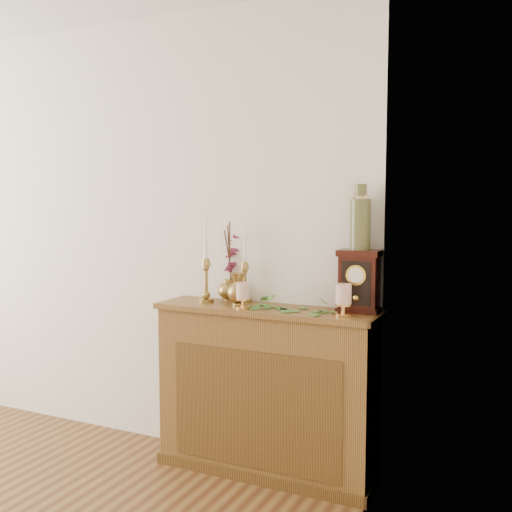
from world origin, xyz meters
The scene contains 10 objects.
console_shelf centered at (1.40, 2.10, 0.44)m, with size 1.24×0.34×0.93m.
candlestick_left centered at (1.03, 2.08, 1.10)m, with size 0.09×0.09×0.51m.
candlestick_center centered at (1.22, 2.20, 1.08)m, with size 0.08×0.08×0.47m.
bud_vase centered at (1.26, 2.04, 1.02)m, with size 0.12×0.12×0.19m.
ginger_jar centered at (1.12, 2.24, 1.13)m, with size 0.19×0.20×0.46m.
pillar_candle_left centered at (1.31, 2.00, 1.01)m, with size 0.08×0.08×0.15m.
pillar_candle_right centered at (1.85, 2.04, 1.02)m, with size 0.09×0.09×0.17m.
ivy_garland centered at (1.56, 2.06, 0.94)m, with size 0.49×0.21×0.08m.
mantel_clock centered at (1.89, 2.18, 1.09)m, with size 0.22×0.16×0.32m.
ceramic_vase centered at (1.89, 2.19, 1.40)m, with size 0.10×0.10×0.34m.
Camera 1 is at (2.73, -0.81, 1.50)m, focal length 42.00 mm.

